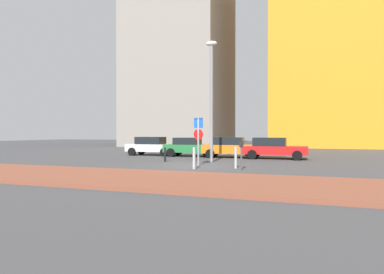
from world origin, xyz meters
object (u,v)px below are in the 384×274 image
(parking_sign_post, at_px, (198,135))
(parking_meter, at_px, (241,151))
(parked_car_white, at_px, (152,146))
(traffic_bollard_far, at_px, (194,158))
(traffic_bollard_edge, at_px, (194,154))
(street_lamp, at_px, (211,91))
(traffic_bollard_mid, at_px, (165,155))
(traffic_bollard_near, at_px, (236,158))
(parked_car_orange, at_px, (231,147))
(parked_car_red, at_px, (274,148))
(parked_car_green, at_px, (191,147))

(parking_sign_post, height_order, parking_meter, parking_sign_post)
(parked_car_white, bearing_deg, traffic_bollard_far, -52.61)
(parking_sign_post, distance_m, traffic_bollard_edge, 3.20)
(parking_sign_post, xyz_separation_m, street_lamp, (0.17, 2.11, 2.66))
(street_lamp, xyz_separation_m, traffic_bollard_mid, (-2.85, -0.49, -3.87))
(parked_car_white, height_order, parking_meter, parked_car_white)
(traffic_bollard_near, bearing_deg, traffic_bollard_edge, 134.34)
(parked_car_orange, height_order, parked_car_red, parked_car_orange)
(parked_car_red, relative_size, parking_meter, 3.08)
(traffic_bollard_near, height_order, traffic_bollard_mid, traffic_bollard_near)
(parked_car_white, distance_m, traffic_bollard_edge, 6.19)
(parked_car_green, bearing_deg, traffic_bollard_near, -56.07)
(parked_car_green, relative_size, parked_car_red, 0.98)
(parking_sign_post, xyz_separation_m, traffic_bollard_mid, (-2.69, 1.62, -1.21))
(parked_car_orange, bearing_deg, parked_car_white, 177.05)
(parked_car_orange, bearing_deg, traffic_bollard_edge, -115.35)
(parked_car_orange, height_order, street_lamp, street_lamp)
(parking_meter, bearing_deg, parked_car_green, 123.43)
(parking_meter, distance_m, traffic_bollard_edge, 5.68)
(parking_sign_post, distance_m, street_lamp, 3.40)
(traffic_bollard_near, relative_size, traffic_bollard_edge, 1.26)
(parked_car_white, xyz_separation_m, traffic_bollard_far, (6.30, -8.25, -0.24))
(parked_car_red, relative_size, parking_sign_post, 1.63)
(parking_meter, distance_m, street_lamp, 5.53)
(parked_car_green, bearing_deg, parking_meter, -56.57)
(parked_car_white, relative_size, parked_car_orange, 0.97)
(traffic_bollard_mid, relative_size, traffic_bollard_edge, 1.03)
(parked_car_orange, distance_m, traffic_bollard_near, 7.18)
(parked_car_green, xyz_separation_m, parked_car_red, (6.18, -0.37, 0.03))
(parked_car_green, bearing_deg, parked_car_red, -3.39)
(parked_car_white, xyz_separation_m, parking_sign_post, (6.00, -6.57, 0.88))
(street_lamp, height_order, traffic_bollard_edge, street_lamp)
(street_lamp, bearing_deg, parked_car_red, 49.46)
(parking_meter, bearing_deg, parked_car_red, 82.92)
(traffic_bollard_far, bearing_deg, parked_car_green, 109.83)
(parking_meter, bearing_deg, traffic_bollard_near, 118.46)
(parked_car_green, height_order, parking_sign_post, parking_sign_post)
(parking_meter, distance_m, traffic_bollard_near, 0.93)
(traffic_bollard_mid, bearing_deg, parked_car_green, 89.26)
(parked_car_orange, height_order, parking_sign_post, parking_sign_post)
(parked_car_orange, bearing_deg, parking_sign_post, -94.57)
(parked_car_white, bearing_deg, street_lamp, -35.86)
(parking_sign_post, bearing_deg, parked_car_green, 112.17)
(parked_car_green, xyz_separation_m, traffic_bollard_far, (2.93, -8.12, -0.20))
(parked_car_white, height_order, parked_car_orange, parked_car_white)
(street_lamp, distance_m, traffic_bollard_edge, 4.15)
(street_lamp, relative_size, traffic_bollard_edge, 8.54)
(street_lamp, bearing_deg, parking_sign_post, -94.50)
(parking_meter, xyz_separation_m, traffic_bollard_far, (-2.31, -0.19, -0.37))
(traffic_bollard_edge, bearing_deg, traffic_bollard_mid, -144.23)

